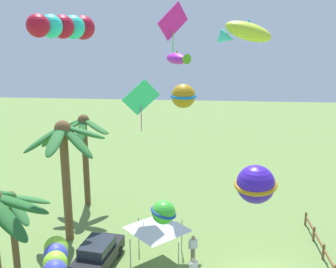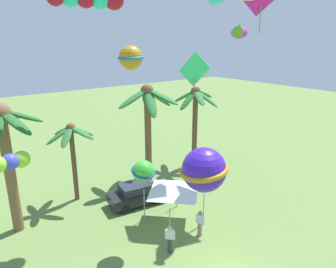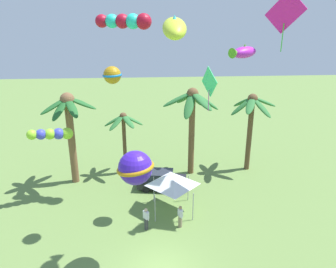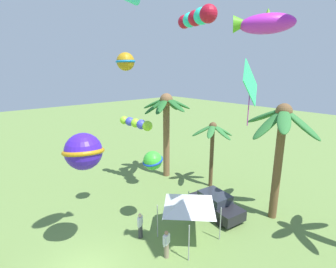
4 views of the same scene
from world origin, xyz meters
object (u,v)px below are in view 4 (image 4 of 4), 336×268
(kite_ball_3, at_px, (126,62))
(kite_fish_4, at_px, (263,23))
(parked_car_0, at_px, (216,204))
(kite_diamond_2, at_px, (250,84))
(kite_tube_7, at_px, (197,18))
(palm_tree_3, at_px, (213,137))
(palm_tree_2, at_px, (282,133))
(kite_ball_6, at_px, (83,151))
(festival_tent, at_px, (189,201))
(kite_ball_8, at_px, (153,161))
(spectator_0, at_px, (166,244))
(palm_tree_0, at_px, (166,116))
(kite_tube_0, at_px, (137,123))
(spectator_1, at_px, (140,225))

(kite_ball_3, xyz_separation_m, kite_fish_4, (7.75, 0.82, 1.13))
(parked_car_0, distance_m, kite_fish_4, 12.26)
(parked_car_0, bearing_deg, kite_diamond_2, -32.65)
(kite_tube_7, bearing_deg, kite_ball_3, -96.69)
(kite_fish_4, bearing_deg, kite_diamond_2, 127.43)
(kite_tube_7, bearing_deg, palm_tree_3, 102.38)
(palm_tree_2, relative_size, kite_ball_6, 2.94)
(kite_fish_4, bearing_deg, festival_tent, 169.19)
(kite_fish_4, relative_size, kite_ball_8, 1.55)
(spectator_0, bearing_deg, festival_tent, 99.82)
(kite_tube_7, xyz_separation_m, kite_ball_8, (0.50, -4.14, -8.63))
(palm_tree_0, xyz_separation_m, kite_tube_0, (-0.67, -2.68, -0.41))
(spectator_0, bearing_deg, parked_car_0, 100.28)
(kite_ball_6, bearing_deg, kite_ball_8, 91.94)
(kite_fish_4, xyz_separation_m, kite_ball_8, (-6.65, 0.14, -6.95))
(spectator_1, relative_size, festival_tent, 0.56)
(kite_ball_6, xyz_separation_m, kite_tube_7, (-0.64, 8.45, 7.08))
(parked_car_0, xyz_separation_m, kite_ball_6, (-1.77, -8.23, 5.15))
(festival_tent, distance_m, kite_ball_3, 8.67)
(palm_tree_0, xyz_separation_m, kite_ball_8, (5.37, -5.65, -1.36))
(festival_tent, bearing_deg, palm_tree_0, 147.64)
(parked_car_0, height_order, kite_ball_6, kite_ball_6)
(palm_tree_3, bearing_deg, kite_ball_6, -83.54)
(palm_tree_0, distance_m, kite_tube_0, 2.79)
(palm_tree_2, xyz_separation_m, spectator_0, (-1.81, -7.94, -5.09))
(parked_car_0, xyz_separation_m, kite_ball_8, (-1.92, -3.92, 3.60))
(kite_diamond_2, height_order, kite_ball_8, kite_diamond_2)
(parked_car_0, relative_size, kite_tube_7, 1.05)
(spectator_1, bearing_deg, palm_tree_3, 101.62)
(spectator_0, relative_size, kite_tube_7, 0.41)
(kite_diamond_2, xyz_separation_m, kite_tube_7, (-5.59, 2.26, 3.89))
(spectator_1, relative_size, kite_ball_6, 0.60)
(palm_tree_2, distance_m, spectator_0, 9.60)
(palm_tree_0, relative_size, palm_tree_2, 1.00)
(parked_car_0, height_order, kite_fish_4, kite_fish_4)
(kite_ball_6, distance_m, kite_tube_7, 11.04)
(kite_diamond_2, relative_size, kite_fish_4, 1.45)
(palm_tree_3, distance_m, kite_ball_8, 7.18)
(palm_tree_2, distance_m, kite_diamond_2, 5.67)
(palm_tree_2, height_order, kite_tube_7, kite_tube_7)
(spectator_0, xyz_separation_m, kite_tube_0, (-8.91, 4.34, 4.48))
(parked_car_0, distance_m, spectator_1, 5.55)
(palm_tree_3, xyz_separation_m, spectator_1, (1.76, -8.56, -3.58))
(palm_tree_3, xyz_separation_m, kite_tube_7, (0.65, -2.94, 8.59))
(palm_tree_2, relative_size, kite_diamond_2, 2.48)
(palm_tree_0, xyz_separation_m, kite_ball_3, (4.27, -6.62, 4.46))
(palm_tree_3, height_order, kite_ball_6, kite_ball_6)
(kite_diamond_2, height_order, kite_tube_7, kite_tube_7)
(palm_tree_2, distance_m, kite_tube_7, 9.10)
(parked_car_0, height_order, kite_ball_8, kite_ball_8)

